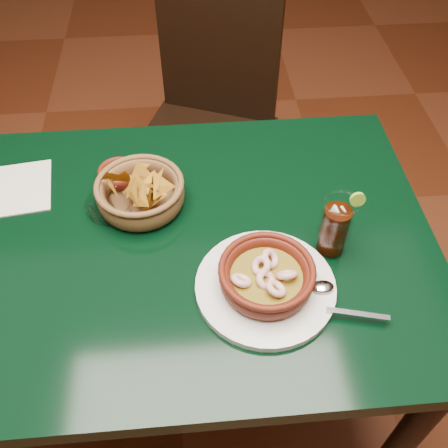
{
  "coord_description": "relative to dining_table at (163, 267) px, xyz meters",
  "views": [
    {
      "loc": [
        0.08,
        -0.7,
        1.58
      ],
      "look_at": [
        0.14,
        -0.02,
        0.81
      ],
      "focal_mm": 40.0,
      "sensor_mm": 36.0,
      "label": 1
    }
  ],
  "objects": [
    {
      "name": "glass_ashtray",
      "position": [
        -0.11,
        0.1,
        0.11
      ],
      "size": [
        0.13,
        0.13,
        0.03
      ],
      "color": "white",
      "rests_on": "dining_table"
    },
    {
      "name": "cola_drink",
      "position": [
        0.36,
        -0.06,
        0.17
      ],
      "size": [
        0.14,
        0.14,
        0.16
      ],
      "color": "white",
      "rests_on": "dining_table"
    },
    {
      "name": "ground",
      "position": [
        0.0,
        0.0,
        -0.65
      ],
      "size": [
        7.0,
        7.0,
        0.0
      ],
      "primitive_type": "plane",
      "color": "#471C0C",
      "rests_on": "ground"
    },
    {
      "name": "dining_table",
      "position": [
        0.0,
        0.0,
        0.0
      ],
      "size": [
        1.2,
        0.8,
        0.75
      ],
      "color": "black",
      "rests_on": "ground"
    },
    {
      "name": "chip_basket",
      "position": [
        -0.04,
        0.11,
        0.14
      ],
      "size": [
        0.23,
        0.23,
        0.14
      ],
      "color": "brown",
      "rests_on": "dining_table"
    },
    {
      "name": "guacamole_ramekin",
      "position": [
        -0.09,
        0.2,
        0.12
      ],
      "size": [
        0.12,
        0.12,
        0.04
      ],
      "color": "#49130A",
      "rests_on": "dining_table"
    },
    {
      "name": "dining_chair",
      "position": [
        0.15,
        0.71,
        -0.13
      ],
      "size": [
        0.56,
        0.56,
        0.94
      ],
      "color": "black",
      "rests_on": "ground"
    },
    {
      "name": "shrimp_plate",
      "position": [
        0.21,
        -0.15,
        0.13
      ],
      "size": [
        0.36,
        0.28,
        0.08
      ],
      "color": "silver",
      "rests_on": "dining_table"
    },
    {
      "name": "paper_menu",
      "position": [
        -0.32,
        0.19,
        0.1
      ],
      "size": [
        0.15,
        0.19,
        0.0
      ],
      "color": "beige",
      "rests_on": "dining_table"
    }
  ]
}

